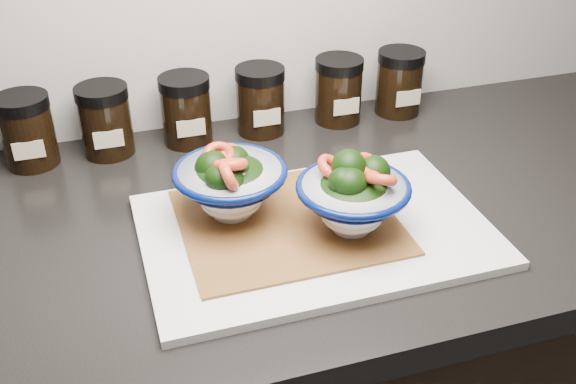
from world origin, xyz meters
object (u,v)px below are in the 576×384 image
object	(u,v)px
bowl_left	(230,183)
spice_jar_a	(27,131)
bowl_right	(353,196)
spice_jar_e	(338,90)
cutting_board	(315,231)
spice_jar_c	(186,110)
spice_jar_b	(105,120)
spice_jar_d	(260,100)
spice_jar_f	(399,82)

from	to	relation	value
bowl_left	spice_jar_a	size ratio (longest dim) A/B	1.34
bowl_right	spice_jar_e	size ratio (longest dim) A/B	1.30
cutting_board	spice_jar_c	bearing A→B (deg)	109.65
bowl_left	spice_jar_b	size ratio (longest dim) A/B	1.34
spice_jar_a	spice_jar_b	distance (m)	0.12
bowl_left	bowl_right	xyz separation A→B (m)	(0.14, -0.08, -0.00)
spice_jar_b	spice_jar_d	xyz separation A→B (m)	(0.25, 0.00, 0.00)
cutting_board	spice_jar_a	size ratio (longest dim) A/B	3.98
cutting_board	spice_jar_d	size ratio (longest dim) A/B	3.98
cutting_board	spice_jar_a	bearing A→B (deg)	138.69
spice_jar_e	cutting_board	bearing A→B (deg)	-115.92
spice_jar_c	spice_jar_e	distance (m)	0.26
spice_jar_e	bowl_left	bearing A→B (deg)	-134.73
cutting_board	spice_jar_f	xyz separation A→B (m)	(0.27, 0.31, 0.05)
spice_jar_e	spice_jar_f	world-z (taller)	same
cutting_board	spice_jar_b	xyz separation A→B (m)	(-0.24, 0.31, 0.05)
spice_jar_a	spice_jar_d	world-z (taller)	same
spice_jar_e	spice_jar_f	bearing A→B (deg)	0.00
spice_jar_a	spice_jar_f	xyz separation A→B (m)	(0.62, 0.00, 0.00)
spice_jar_a	spice_jar_e	size ratio (longest dim) A/B	1.00
bowl_right	spice_jar_c	bearing A→B (deg)	114.93
spice_jar_a	spice_jar_d	bearing A→B (deg)	0.00
spice_jar_a	spice_jar_c	size ratio (longest dim) A/B	1.00
spice_jar_a	spice_jar_c	distance (m)	0.24
spice_jar_a	spice_jar_e	distance (m)	0.51
spice_jar_c	spice_jar_d	bearing A→B (deg)	0.00
bowl_left	spice_jar_c	bearing A→B (deg)	92.78
spice_jar_c	spice_jar_d	size ratio (longest dim) A/B	1.00
spice_jar_e	spice_jar_f	size ratio (longest dim) A/B	1.00
cutting_board	spice_jar_b	distance (m)	0.40
spice_jar_a	spice_jar_f	world-z (taller)	same
bowl_right	spice_jar_b	bearing A→B (deg)	130.32
bowl_right	spice_jar_d	bearing A→B (deg)	95.11
cutting_board	bowl_left	world-z (taller)	bowl_left
spice_jar_c	spice_jar_e	xyz separation A→B (m)	(0.26, 0.00, 0.00)
bowl_left	spice_jar_a	world-z (taller)	bowl_left
bowl_right	spice_jar_b	xyz separation A→B (m)	(-0.28, 0.33, -0.01)
spice_jar_d	spice_jar_f	xyz separation A→B (m)	(0.25, 0.00, 0.00)
spice_jar_c	spice_jar_d	world-z (taller)	same
spice_jar_d	spice_jar_e	distance (m)	0.14
spice_jar_c	spice_jar_f	size ratio (longest dim) A/B	1.00
cutting_board	spice_jar_b	bearing A→B (deg)	127.43
spice_jar_f	spice_jar_d	bearing A→B (deg)	180.00
spice_jar_b	spice_jar_e	bearing A→B (deg)	0.00
spice_jar_a	spice_jar_c	xyz separation A→B (m)	(0.24, 0.00, 0.00)
spice_jar_b	spice_jar_d	world-z (taller)	same
spice_jar_b	spice_jar_f	bearing A→B (deg)	0.00
spice_jar_b	spice_jar_f	distance (m)	0.51
bowl_right	spice_jar_c	distance (m)	0.37
spice_jar_f	cutting_board	bearing A→B (deg)	-130.49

